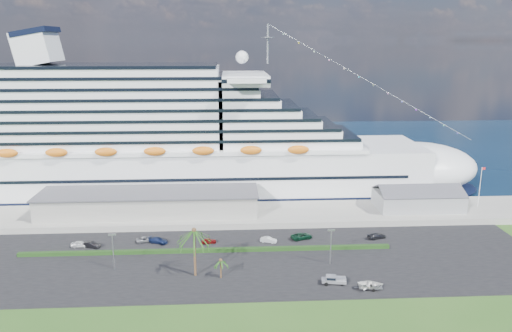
{
  "coord_description": "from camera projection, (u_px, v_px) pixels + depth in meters",
  "views": [
    {
      "loc": [
        -2.45,
        -94.55,
        48.96
      ],
      "look_at": [
        4.48,
        30.0,
        17.58
      ],
      "focal_mm": 35.0,
      "sensor_mm": 36.0,
      "label": 1
    }
  ],
  "objects": [
    {
      "name": "parked_car_4",
      "position": [
        209.0,
        241.0,
        123.65
      ],
      "size": [
        3.9,
        2.09,
        1.26
      ],
      "primitive_type": "imported",
      "rotation": [
        0.0,
        0.0,
        1.74
      ],
      "color": "maroon",
      "rests_on": "asphalt_lot"
    },
    {
      "name": "wharf",
      "position": [
        238.0,
        214.0,
        142.14
      ],
      "size": [
        240.0,
        20.0,
        1.8
      ],
      "primitive_type": "cube",
      "color": "gray",
      "rests_on": "ground"
    },
    {
      "name": "parked_car_6",
      "position": [
        302.0,
        236.0,
        126.36
      ],
      "size": [
        6.06,
        4.18,
        1.54
      ],
      "primitive_type": "imported",
      "rotation": [
        0.0,
        0.0,
        1.9
      ],
      "color": "#0C301E",
      "rests_on": "asphalt_lot"
    },
    {
      "name": "parked_car_0",
      "position": [
        80.0,
        244.0,
        121.41
      ],
      "size": [
        4.37,
        1.81,
        1.48
      ],
      "primitive_type": "imported",
      "rotation": [
        0.0,
        0.0,
        1.56
      ],
      "color": "white",
      "rests_on": "asphalt_lot"
    },
    {
      "name": "pickup_truck",
      "position": [
        333.0,
        279.0,
        102.94
      ],
      "size": [
        5.29,
        2.57,
        1.79
      ],
      "color": "black",
      "rests_on": "asphalt_lot"
    },
    {
      "name": "parked_car_1",
      "position": [
        91.0,
        245.0,
        121.03
      ],
      "size": [
        4.64,
        2.88,
        1.44
      ],
      "primitive_type": "imported",
      "rotation": [
        0.0,
        0.0,
        1.24
      ],
      "color": "black",
      "rests_on": "asphalt_lot"
    },
    {
      "name": "boat_trailer",
      "position": [
        371.0,
        285.0,
        100.46
      ],
      "size": [
        5.97,
        4.08,
        1.69
      ],
      "color": "gray",
      "rests_on": "asphalt_lot"
    },
    {
      "name": "parked_car_7",
      "position": [
        377.0,
        236.0,
        126.64
      ],
      "size": [
        5.26,
        3.38,
        1.42
      ],
      "primitive_type": "imported",
      "rotation": [
        0.0,
        0.0,
        1.88
      ],
      "color": "black",
      "rests_on": "asphalt_lot"
    },
    {
      "name": "lamp_post_right",
      "position": [
        331.0,
        242.0,
        111.15
      ],
      "size": [
        1.6,
        0.35,
        8.27
      ],
      "color": "gray",
      "rests_on": "asphalt_lot"
    },
    {
      "name": "parked_car_3",
      "position": [
        158.0,
        240.0,
        123.81
      ],
      "size": [
        5.26,
        3.7,
        1.41
      ],
      "primitive_type": "imported",
      "rotation": [
        0.0,
        0.0,
        1.17
      ],
      "color": "#142046",
      "rests_on": "asphalt_lot"
    },
    {
      "name": "lamp_post_left",
      "position": [
        113.0,
        247.0,
        108.56
      ],
      "size": [
        1.6,
        0.35,
        8.27
      ],
      "color": "gray",
      "rests_on": "asphalt_lot"
    },
    {
      "name": "parked_car_2",
      "position": [
        145.0,
        239.0,
        124.61
      ],
      "size": [
        5.0,
        3.44,
        1.27
      ],
      "primitive_type": "imported",
      "rotation": [
        0.0,
        0.0,
        1.89
      ],
      "color": "gray",
      "rests_on": "asphalt_lot"
    },
    {
      "name": "terminal_building",
      "position": [
        149.0,
        202.0,
        139.79
      ],
      "size": [
        61.0,
        15.0,
        6.3
      ],
      "color": "gray",
      "rests_on": "wharf"
    },
    {
      "name": "parked_car_5",
      "position": [
        268.0,
        240.0,
        124.19
      ],
      "size": [
        4.37,
        2.76,
        1.36
      ],
      "primitive_type": "imported",
      "rotation": [
        0.0,
        0.0,
        1.22
      ],
      "color": "silver",
      "rests_on": "asphalt_lot"
    },
    {
      "name": "cruise_ship",
      "position": [
        170.0,
        144.0,
        160.36
      ],
      "size": [
        191.0,
        38.0,
        54.0
      ],
      "color": "silver",
      "rests_on": "ground"
    },
    {
      "name": "port_shed",
      "position": [
        418.0,
        200.0,
        144.09
      ],
      "size": [
        24.0,
        12.31,
        7.37
      ],
      "color": "gray",
      "rests_on": "wharf"
    },
    {
      "name": "palm_short",
      "position": [
        221.0,
        262.0,
        104.91
      ],
      "size": [
        3.53,
        3.53,
        4.56
      ],
      "color": "#47301E",
      "rests_on": "ground"
    },
    {
      "name": "flagpole",
      "position": [
        480.0,
        186.0,
        144.12
      ],
      "size": [
        1.08,
        0.16,
        12.0
      ],
      "color": "silver",
      "rests_on": "wharf"
    },
    {
      "name": "palm_tall",
      "position": [
        194.0,
        236.0,
        104.72
      ],
      "size": [
        8.82,
        8.82,
        11.13
      ],
      "color": "#47301E",
      "rests_on": "ground"
    },
    {
      "name": "water",
      "position": [
        234.0,
        150.0,
        229.5
      ],
      "size": [
        420.0,
        160.0,
        0.02
      ],
      "primitive_type": "cube",
      "color": "black",
      "rests_on": "ground"
    },
    {
      "name": "asphalt_lot",
      "position": [
        241.0,
        260.0,
        114.26
      ],
      "size": [
        140.0,
        38.0,
        0.12
      ],
      "primitive_type": "cube",
      "color": "black",
      "rests_on": "ground"
    },
    {
      "name": "ground",
      "position": [
        243.0,
        283.0,
        103.63
      ],
      "size": [
        420.0,
        420.0,
        0.0
      ],
      "primitive_type": "plane",
      "color": "#29511B",
      "rests_on": "ground"
    },
    {
      "name": "hedge",
      "position": [
        207.0,
        250.0,
        118.55
      ],
      "size": [
        88.0,
        1.1,
        0.9
      ],
      "primitive_type": "cube",
      "color": "black",
      "rests_on": "asphalt_lot"
    }
  ]
}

